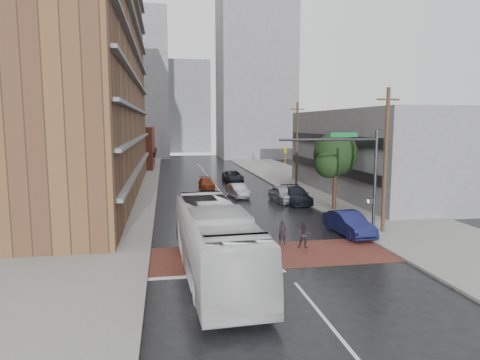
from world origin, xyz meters
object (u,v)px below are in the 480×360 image
object	(u,v)px
car_travel_b	(238,191)
suv_travel	(233,176)
pedestrian_a	(283,233)
car_parked_near	(349,223)
car_travel_c	(207,183)
car_parked_far	(283,194)
pedestrian_b	(304,235)
car_travel_a	(203,202)
transit_bus	(215,241)
car_parked_mid	(296,195)

from	to	relation	value
car_travel_b	suv_travel	distance (m)	11.84
suv_travel	pedestrian_a	bearing A→B (deg)	-91.58
suv_travel	car_parked_near	world-z (taller)	car_parked_near
car_travel_c	car_parked_far	bearing A→B (deg)	-60.07
pedestrian_a	pedestrian_b	size ratio (longest dim) A/B	0.92
pedestrian_a	car_parked_far	xyz separation A→B (m)	(4.01, 14.28, 0.02)
car_travel_a	car_travel_b	size ratio (longest dim) A/B	1.15
transit_bus	car_travel_a	world-z (taller)	transit_bus
pedestrian_a	car_travel_c	world-z (taller)	pedestrian_a
pedestrian_b	car_parked_near	world-z (taller)	pedestrian_b
pedestrian_a	car_travel_a	distance (m)	11.68
car_travel_c	car_parked_far	xyz separation A→B (m)	(6.46, -10.49, 0.18)
pedestrian_b	car_travel_b	xyz separation A→B (m)	(-0.94, 18.69, -0.13)
pedestrian_b	car_parked_near	bearing A→B (deg)	48.77
car_parked_mid	car_parked_far	bearing A→B (deg)	144.90
car_parked_near	car_travel_c	bearing A→B (deg)	102.75
car_travel_b	car_parked_mid	size ratio (longest dim) A/B	0.80
car_parked_mid	car_travel_c	bearing A→B (deg)	125.12
car_travel_b	car_parked_mid	bearing A→B (deg)	-48.12
car_parked_far	pedestrian_a	bearing A→B (deg)	-111.49
transit_bus	pedestrian_b	bearing A→B (deg)	30.13
car_travel_c	car_parked_mid	world-z (taller)	car_parked_mid
pedestrian_a	car_parked_far	bearing A→B (deg)	94.40
car_travel_a	transit_bus	bearing A→B (deg)	-95.41
transit_bus	car_travel_b	size ratio (longest dim) A/B	3.00
car_travel_c	suv_travel	size ratio (longest dim) A/B	0.79
car_parked_near	suv_travel	bearing A→B (deg)	92.26
car_travel_c	car_parked_mid	distance (m)	13.60
pedestrian_b	car_parked_near	distance (m)	4.75
transit_bus	pedestrian_a	world-z (taller)	transit_bus
car_parked_mid	transit_bus	bearing A→B (deg)	-117.15
suv_travel	car_travel_a	bearing A→B (deg)	-105.34
pedestrian_a	car_parked_mid	world-z (taller)	car_parked_mid
suv_travel	car_parked_far	world-z (taller)	car_parked_far
car_travel_a	car_travel_b	world-z (taller)	car_travel_a
pedestrian_b	car_parked_mid	distance (m)	15.07
transit_bus	pedestrian_b	xyz separation A→B (m)	(5.92, 3.80, -0.95)
car_travel_b	suv_travel	bearing A→B (deg)	75.54
car_parked_mid	pedestrian_b	bearing A→B (deg)	-104.15
car_parked_far	pedestrian_b	bearing A→B (deg)	-106.61
car_travel_a	car_parked_far	size ratio (longest dim) A/B	1.07
pedestrian_b	car_travel_c	xyz separation A→B (m)	(-3.53, 25.83, -0.23)
car_travel_a	car_parked_far	world-z (taller)	car_travel_a
pedestrian_a	car_travel_a	world-z (taller)	car_travel_a
pedestrian_b	car_parked_mid	xyz separation A→B (m)	(4.03, 14.52, -0.06)
pedestrian_a	car_travel_c	bearing A→B (deg)	115.73
pedestrian_a	car_travel_a	size ratio (longest dim) A/B	0.31
pedestrian_a	car_travel_b	distance (m)	17.63
car_travel_b	suv_travel	size ratio (longest dim) A/B	0.82
car_parked_far	car_travel_c	bearing A→B (deg)	115.81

